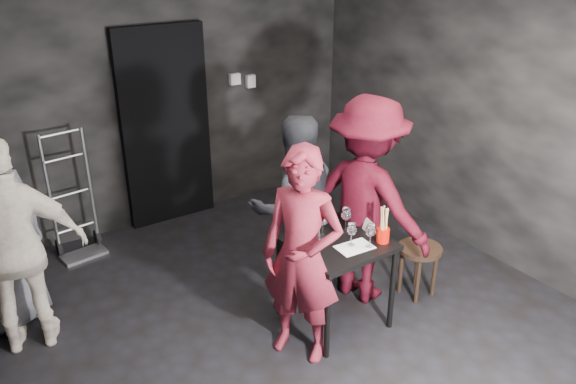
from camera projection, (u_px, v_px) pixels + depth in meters
floor at (297, 331)px, 4.49m from camera, size 4.50×5.00×0.02m
wall_back at (161, 98)px, 5.82m from camera, size 4.50×0.04×2.70m
wall_right at (502, 122)px, 5.07m from camera, size 0.04×5.00×2.70m
doorway at (166, 127)px, 5.90m from camera, size 0.95×0.10×2.10m
wallbox_upper at (235, 79)px, 6.17m from camera, size 0.12×0.06×0.12m
wallbox_lower at (250, 81)px, 6.30m from camera, size 0.10×0.06×0.14m
hand_truck at (78, 232)px, 5.51m from camera, size 0.42×0.35×1.26m
tasting_table at (336, 251)px, 4.35m from camera, size 0.72×0.72×0.75m
stool at (419, 256)px, 4.80m from camera, size 0.37×0.37×0.47m
server_red at (302, 248)px, 3.92m from camera, size 0.71×0.78×1.79m
woman_black at (294, 201)px, 4.67m from camera, size 0.94×0.69×1.73m
man_maroon at (368, 183)px, 4.55m from camera, size 0.97×1.47×2.10m
bystander_cream at (13, 237)px, 3.98m from camera, size 1.19×0.79×1.86m
tasting_mat at (354, 247)px, 4.20m from camera, size 0.28×0.20×0.00m
wine_glass_a at (316, 241)px, 4.11m from camera, size 0.08×0.08×0.18m
wine_glass_b at (310, 235)px, 4.19m from camera, size 0.07×0.07×0.19m
wine_glass_c at (323, 223)px, 4.32m from camera, size 0.10×0.10×0.22m
wine_glass_d at (352, 234)px, 4.19m from camera, size 0.10×0.10×0.20m
wine_glass_e at (370, 235)px, 4.17m from camera, size 0.10×0.10×0.21m
wine_glass_f at (346, 218)px, 4.40m from camera, size 0.10×0.10×0.22m
wine_bottle at (304, 237)px, 4.10m from camera, size 0.08×0.08×0.33m
breadstick_cup at (384, 225)px, 4.23m from camera, size 0.10×0.10×0.31m
reserved_card at (368, 226)px, 4.41m from camera, size 0.10×0.14×0.10m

